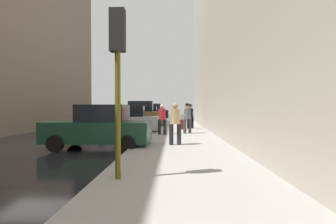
{
  "coord_description": "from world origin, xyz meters",
  "views": [
    {
      "loc": [
        5.7,
        -10.48,
        1.66
      ],
      "look_at": [
        5.29,
        6.92,
        1.39
      ],
      "focal_mm": 28.0,
      "sensor_mm": 36.0,
      "label": 1
    }
  ],
  "objects_px": {
    "parked_silver_sedan": "(127,120)",
    "fire_hydrant": "(148,132)",
    "parked_black_suv": "(152,112)",
    "parked_dark_green_sedan": "(100,128)",
    "parked_bronze_suv": "(139,115)",
    "pedestrian_in_red_jacket": "(162,118)",
    "pedestrian_with_beanie": "(187,117)",
    "traffic_light": "(118,56)",
    "parked_gray_coupe": "(147,115)",
    "pedestrian_with_fedora": "(190,115)",
    "pedestrian_in_tan_coat": "(175,121)",
    "rolling_suitcase": "(183,124)"
  },
  "relations": [
    {
      "from": "parked_bronze_suv",
      "to": "pedestrian_in_tan_coat",
      "type": "distance_m",
      "value": 12.47
    },
    {
      "from": "parked_dark_green_sedan",
      "to": "traffic_light",
      "type": "bearing_deg",
      "value": -69.96
    },
    {
      "from": "parked_bronze_suv",
      "to": "pedestrian_in_red_jacket",
      "type": "bearing_deg",
      "value": -73.21
    },
    {
      "from": "parked_silver_sedan",
      "to": "pedestrian_in_tan_coat",
      "type": "bearing_deg",
      "value": -63.33
    },
    {
      "from": "parked_black_suv",
      "to": "parked_dark_green_sedan",
      "type": "bearing_deg",
      "value": -90.0
    },
    {
      "from": "fire_hydrant",
      "to": "parked_silver_sedan",
      "type": "bearing_deg",
      "value": 113.22
    },
    {
      "from": "parked_bronze_suv",
      "to": "fire_hydrant",
      "type": "height_order",
      "value": "parked_bronze_suv"
    },
    {
      "from": "parked_silver_sedan",
      "to": "parked_gray_coupe",
      "type": "distance_m",
      "value": 12.36
    },
    {
      "from": "parked_black_suv",
      "to": "pedestrian_with_fedora",
      "type": "xyz_separation_m",
      "value": [
        4.24,
        -16.57,
        0.1
      ]
    },
    {
      "from": "fire_hydrant",
      "to": "pedestrian_in_tan_coat",
      "type": "xyz_separation_m",
      "value": [
        1.29,
        -1.96,
        0.61
      ]
    },
    {
      "from": "fire_hydrant",
      "to": "pedestrian_with_fedora",
      "type": "bearing_deg",
      "value": 69.76
    },
    {
      "from": "parked_dark_green_sedan",
      "to": "parked_bronze_suv",
      "type": "xyz_separation_m",
      "value": [
        -0.0,
        12.15,
        0.18
      ]
    },
    {
      "from": "fire_hydrant",
      "to": "pedestrian_in_red_jacket",
      "type": "distance_m",
      "value": 2.41
    },
    {
      "from": "pedestrian_in_red_jacket",
      "to": "pedestrian_with_beanie",
      "type": "bearing_deg",
      "value": 22.22
    },
    {
      "from": "parked_bronze_suv",
      "to": "pedestrian_with_beanie",
      "type": "height_order",
      "value": "parked_bronze_suv"
    },
    {
      "from": "parked_gray_coupe",
      "to": "pedestrian_with_fedora",
      "type": "relative_size",
      "value": 2.37
    },
    {
      "from": "parked_silver_sedan",
      "to": "parked_gray_coupe",
      "type": "height_order",
      "value": "same"
    },
    {
      "from": "pedestrian_with_beanie",
      "to": "pedestrian_in_tan_coat",
      "type": "xyz_separation_m",
      "value": [
        -0.74,
        -4.82,
        -0.03
      ]
    },
    {
      "from": "parked_black_suv",
      "to": "pedestrian_in_tan_coat",
      "type": "distance_m",
      "value": 25.34
    },
    {
      "from": "pedestrian_in_red_jacket",
      "to": "rolling_suitcase",
      "type": "bearing_deg",
      "value": 70.57
    },
    {
      "from": "parked_silver_sedan",
      "to": "fire_hydrant",
      "type": "relative_size",
      "value": 6.06
    },
    {
      "from": "parked_bronze_suv",
      "to": "parked_gray_coupe",
      "type": "bearing_deg",
      "value": 90.0
    },
    {
      "from": "pedestrian_with_beanie",
      "to": "rolling_suitcase",
      "type": "relative_size",
      "value": 1.71
    },
    {
      "from": "parked_bronze_suv",
      "to": "parked_silver_sedan",
      "type": "bearing_deg",
      "value": -90.0
    },
    {
      "from": "parked_dark_green_sedan",
      "to": "fire_hydrant",
      "type": "distance_m",
      "value": 2.73
    },
    {
      "from": "pedestrian_with_fedora",
      "to": "pedestrian_with_beanie",
      "type": "height_order",
      "value": "same"
    },
    {
      "from": "pedestrian_in_red_jacket",
      "to": "parked_dark_green_sedan",
      "type": "bearing_deg",
      "value": -118.93
    },
    {
      "from": "parked_silver_sedan",
      "to": "parked_black_suv",
      "type": "height_order",
      "value": "parked_black_suv"
    },
    {
      "from": "parked_bronze_suv",
      "to": "fire_hydrant",
      "type": "bearing_deg",
      "value": -79.9
    },
    {
      "from": "pedestrian_with_fedora",
      "to": "traffic_light",
      "type": "bearing_deg",
      "value": -99.88
    },
    {
      "from": "parked_gray_coupe",
      "to": "pedestrian_in_tan_coat",
      "type": "height_order",
      "value": "pedestrian_in_tan_coat"
    },
    {
      "from": "parked_bronze_suv",
      "to": "pedestrian_in_red_jacket",
      "type": "height_order",
      "value": "parked_bronze_suv"
    },
    {
      "from": "parked_dark_green_sedan",
      "to": "pedestrian_with_fedora",
      "type": "distance_m",
      "value": 9.63
    },
    {
      "from": "fire_hydrant",
      "to": "traffic_light",
      "type": "bearing_deg",
      "value": -89.6
    },
    {
      "from": "parked_silver_sedan",
      "to": "pedestrian_with_beanie",
      "type": "xyz_separation_m",
      "value": [
        3.84,
        -1.34,
        0.29
      ]
    },
    {
      "from": "parked_bronze_suv",
      "to": "pedestrian_with_fedora",
      "type": "bearing_deg",
      "value": -39.53
    },
    {
      "from": "pedestrian_with_beanie",
      "to": "pedestrian_in_tan_coat",
      "type": "height_order",
      "value": "pedestrian_with_beanie"
    },
    {
      "from": "fire_hydrant",
      "to": "pedestrian_with_beanie",
      "type": "distance_m",
      "value": 3.57
    },
    {
      "from": "parked_bronze_suv",
      "to": "parked_gray_coupe",
      "type": "height_order",
      "value": "parked_bronze_suv"
    },
    {
      "from": "rolling_suitcase",
      "to": "pedestrian_with_beanie",
      "type": "bearing_deg",
      "value": -86.43
    },
    {
      "from": "parked_black_suv",
      "to": "fire_hydrant",
      "type": "relative_size",
      "value": 6.58
    },
    {
      "from": "pedestrian_with_fedora",
      "to": "pedestrian_in_red_jacket",
      "type": "distance_m",
      "value": 4.74
    },
    {
      "from": "traffic_light",
      "to": "parked_gray_coupe",
      "type": "bearing_deg",
      "value": 94.48
    },
    {
      "from": "traffic_light",
      "to": "pedestrian_with_beanie",
      "type": "xyz_separation_m",
      "value": [
        1.99,
        9.97,
        -1.62
      ]
    },
    {
      "from": "parked_bronze_suv",
      "to": "pedestrian_with_beanie",
      "type": "relative_size",
      "value": 2.61
    },
    {
      "from": "parked_dark_green_sedan",
      "to": "rolling_suitcase",
      "type": "bearing_deg",
      "value": 65.25
    },
    {
      "from": "traffic_light",
      "to": "fire_hydrant",
      "type": "bearing_deg",
      "value": 90.4
    },
    {
      "from": "parked_bronze_suv",
      "to": "pedestrian_with_beanie",
      "type": "xyz_separation_m",
      "value": [
        3.84,
        -7.26,
        0.1
      ]
    },
    {
      "from": "rolling_suitcase",
      "to": "fire_hydrant",
      "type": "bearing_deg",
      "value": -107.4
    },
    {
      "from": "parked_black_suv",
      "to": "pedestrian_in_tan_coat",
      "type": "bearing_deg",
      "value": -82.98
    }
  ]
}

